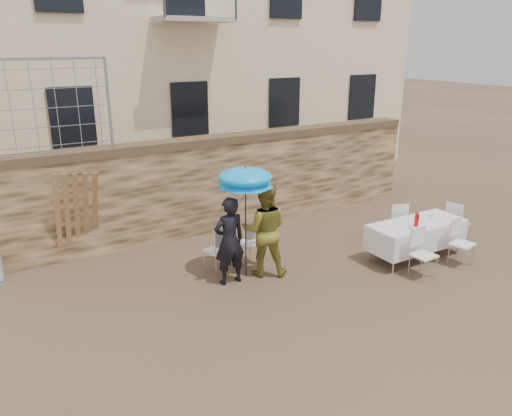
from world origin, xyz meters
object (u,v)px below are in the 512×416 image
umbrella (245,181)px  table_chair_front_left (424,254)px  table_chair_front_right (462,243)px  couple_chair_left (217,249)px  woman_dress (264,230)px  table_chair_side (457,222)px  couple_chair_right (248,242)px  banquet_table (417,224)px  man_suit (229,241)px  table_chair_back (395,222)px  soda_bottle (417,220)px

umbrella → table_chair_front_left: size_ratio=2.10×
table_chair_front_right → couple_chair_left: bearing=141.5°
woman_dress → table_chair_side: (4.53, -0.82, -0.43)m
woman_dress → couple_chair_right: bearing=-55.0°
banquet_table → woman_dress: bearing=163.7°
man_suit → table_chair_back: man_suit is taller
man_suit → couple_chair_left: man_suit is taller
man_suit → banquet_table: (3.88, -0.92, -0.11)m
soda_bottle → couple_chair_right: bearing=151.5°
man_suit → table_chair_front_right: 4.70m
umbrella → couple_chair_right: size_ratio=2.10×
woman_dress → banquet_table: (3.13, -0.92, -0.18)m
woman_dress → table_chair_front_right: (3.63, -1.67, -0.43)m
banquet_table → table_chair_front_left: bearing=-128.7°
man_suit → couple_chair_left: bearing=-90.6°
banquet_table → table_chair_front_right: size_ratio=2.19×
couple_chair_left → couple_chair_right: same height
woman_dress → table_chair_back: woman_dress is taller
banquet_table → table_chair_front_left: size_ratio=2.19×
woman_dress → table_chair_front_right: bearing=-174.9°
umbrella → couple_chair_right: umbrella is taller
table_chair_front_right → table_chair_back: (-0.30, 1.55, 0.00)m
couple_chair_right → soda_bottle: size_ratio=3.69×
soda_bottle → table_chair_back: size_ratio=0.27×
couple_chair_left → banquet_table: (3.88, -1.47, 0.25)m
couple_chair_right → banquet_table: size_ratio=0.46×
soda_bottle → table_chair_front_left: size_ratio=0.27×
umbrella → table_chair_side: umbrella is taller
woman_dress → table_chair_front_left: woman_dress is taller
woman_dress → table_chair_back: size_ratio=1.90×
man_suit → table_chair_front_right: size_ratio=1.74×
table_chair_side → table_chair_back: bearing=51.4°
couple_chair_left → table_chair_back: 4.13m
couple_chair_right → table_chair_side: (4.58, -1.37, 0.00)m
umbrella → table_chair_front_right: bearing=-23.9°
umbrella → soda_bottle: (3.28, -1.17, -1.00)m
couple_chair_right → table_chair_front_left: 3.40m
banquet_table → soda_bottle: bearing=-143.1°
umbrella → banquet_table: 3.81m
couple_chair_left → soda_bottle: bearing=140.9°
soda_bottle → table_chair_front_left: bearing=-123.7°
banquet_table → table_chair_front_right: 0.94m
table_chair_front_right → man_suit: bearing=147.5°
man_suit → soda_bottle: man_suit is taller
umbrella → couple_chair_left: size_ratio=2.10×
couple_chair_left → table_chair_back: same height
woman_dress → couple_chair_left: (-0.75, 0.55, -0.43)m
banquet_table → soda_bottle: (-0.20, -0.15, 0.17)m
woman_dress → table_chair_front_right: woman_dress is taller
couple_chair_right → table_chair_front_right: 4.29m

